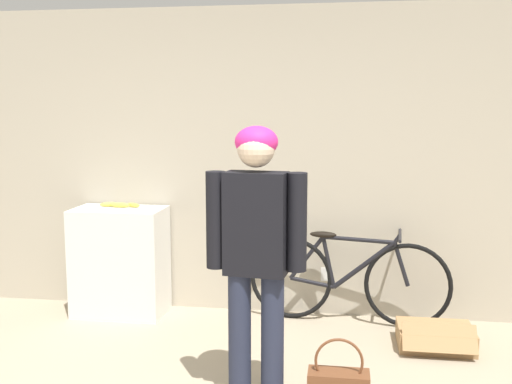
{
  "coord_description": "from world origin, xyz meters",
  "views": [
    {
      "loc": [
        0.69,
        -2.47,
        1.76
      ],
      "look_at": [
        0.19,
        0.89,
        1.28
      ],
      "focal_mm": 42.0,
      "sensor_mm": 36.0,
      "label": 1
    }
  ],
  "objects_px": {
    "banana": "(120,205)",
    "cardboard_box": "(435,337)",
    "bicycle": "(348,279)",
    "person": "(256,242)"
  },
  "relations": [
    {
      "from": "banana",
      "to": "cardboard_box",
      "type": "relative_size",
      "value": 0.68
    },
    {
      "from": "banana",
      "to": "cardboard_box",
      "type": "distance_m",
      "value": 2.76
    },
    {
      "from": "bicycle",
      "to": "banana",
      "type": "relative_size",
      "value": 4.43
    },
    {
      "from": "person",
      "to": "cardboard_box",
      "type": "height_order",
      "value": "person"
    },
    {
      "from": "bicycle",
      "to": "banana",
      "type": "height_order",
      "value": "banana"
    },
    {
      "from": "person",
      "to": "cardboard_box",
      "type": "distance_m",
      "value": 1.82
    },
    {
      "from": "banana",
      "to": "person",
      "type": "bearing_deg",
      "value": -46.26
    },
    {
      "from": "bicycle",
      "to": "cardboard_box",
      "type": "bearing_deg",
      "value": -27.99
    },
    {
      "from": "person",
      "to": "banana",
      "type": "distance_m",
      "value": 2.02
    },
    {
      "from": "person",
      "to": "bicycle",
      "type": "bearing_deg",
      "value": 75.62
    }
  ]
}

